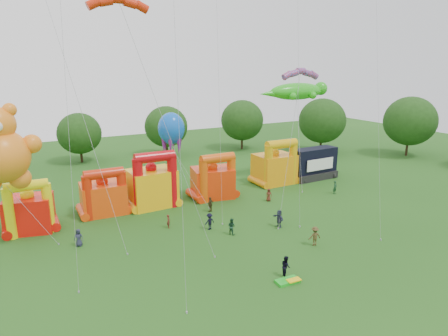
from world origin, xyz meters
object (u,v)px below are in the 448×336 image
teddy_bear_kite (5,159)px  octopus_kite (183,160)px  spectator_0 (79,238)px  bouncy_castle_2 (153,185)px  stage_trailer (314,164)px  gecko_kite (299,132)px  bouncy_castle_0 (29,211)px  spectator_4 (210,204)px

teddy_bear_kite → octopus_kite: size_ratio=1.25×
spectator_0 → bouncy_castle_2: bearing=61.2°
stage_trailer → spectator_0: stage_trailer is taller
stage_trailer → gecko_kite: size_ratio=0.51×
bouncy_castle_0 → teddy_bear_kite: 8.27m
spectator_0 → teddy_bear_kite: bearing=-174.4°
bouncy_castle_0 → spectator_0: 7.51m
bouncy_castle_0 → octopus_kite: bearing=6.6°
teddy_bear_kite → spectator_0: bearing=-18.9°
bouncy_castle_2 → gecko_kite: 22.84m
bouncy_castle_0 → spectator_0: (3.93, -6.25, -1.37)m
octopus_kite → teddy_bear_kite: bearing=-161.9°
teddy_bear_kite → spectator_0: teddy_bear_kite is taller
teddy_bear_kite → spectator_0: size_ratio=7.94×
bouncy_castle_2 → gecko_kite: size_ratio=0.49×
bouncy_castle_2 → gecko_kite: (22.26, -0.53, 5.08)m
stage_trailer → octopus_kite: size_ratio=0.67×
teddy_bear_kite → spectator_4: (21.04, 0.49, -8.17)m
octopus_kite → spectator_0: bearing=-150.2°
bouncy_castle_0 → octopus_kite: octopus_kite is taller
bouncy_castle_0 → gecko_kite: 36.80m
bouncy_castle_0 → bouncy_castle_2: 14.18m
bouncy_castle_0 → stage_trailer: (40.17, 1.40, 0.09)m
spectator_4 → octopus_kite: bearing=-109.4°
gecko_kite → spectator_0: size_ratio=8.29×
stage_trailer → gecko_kite: 6.70m
stage_trailer → teddy_bear_kite: (-41.64, -5.80, 6.75)m
bouncy_castle_2 → teddy_bear_kite: (-15.57, -5.72, 6.36)m
stage_trailer → gecko_kite: gecko_kite is taller
bouncy_castle_0 → bouncy_castle_2: size_ratio=0.81×
spectator_0 → gecko_kite: bearing=36.8°
octopus_kite → bouncy_castle_2: bearing=-169.4°
bouncy_castle_0 → teddy_bear_kite: teddy_bear_kite is taller
bouncy_castle_2 → stage_trailer: bearing=0.2°
bouncy_castle_0 → spectator_4: bearing=-11.3°
gecko_kite → octopus_kite: bearing=175.5°
teddy_bear_kite → gecko_kite: size_ratio=0.96×
octopus_kite → spectator_4: octopus_kite is taller
bouncy_castle_0 → gecko_kite: bearing=1.2°
gecko_kite → spectator_0: (-32.44, -7.04, -6.93)m
bouncy_castle_2 → stage_trailer: bouncy_castle_2 is taller
octopus_kite → spectator_4: (0.95, -6.08, -4.40)m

